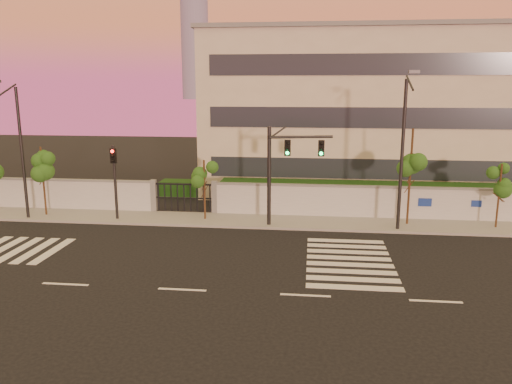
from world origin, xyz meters
TOP-DOWN VIEW (x-y plane):
  - ground at (0.00, 0.00)m, footprint 120.00×120.00m
  - sidewalk at (0.00, 10.50)m, footprint 60.00×3.00m
  - perimeter_wall at (0.10, 12.00)m, footprint 60.00×0.36m
  - hedge_row at (1.17, 14.74)m, footprint 41.00×4.25m
  - institutional_building at (9.00, 21.99)m, footprint 24.40×12.40m
  - road_markings at (-1.58, 3.76)m, footprint 57.00×7.62m
  - street_tree_c at (-11.49, 10.32)m, footprint 1.43×1.14m
  - street_tree_d at (-1.27, 10.44)m, footprint 1.42×1.13m
  - street_tree_e at (10.82, 10.69)m, footprint 1.55×1.23m
  - street_tree_f at (15.76, 10.50)m, footprint 1.33×1.06m
  - traffic_signal_main at (3.44, 9.59)m, footprint 3.69×0.87m
  - traffic_signal_secondary at (-6.66, 9.84)m, footprint 0.36×0.35m
  - streetlight_west at (-12.26, 9.36)m, footprint 0.50×2.03m
  - streetlight_east at (10.07, 9.34)m, footprint 0.53×2.14m

SIDE VIEW (x-z plane):
  - ground at x=0.00m, z-range 0.00..0.00m
  - road_markings at x=-1.58m, z-range 0.00..0.02m
  - sidewalk at x=0.00m, z-range 0.00..0.15m
  - hedge_row at x=1.17m, z-range -0.08..1.72m
  - perimeter_wall at x=0.10m, z-range -0.03..2.17m
  - street_tree_d at x=-1.27m, z-range 0.89..4.66m
  - street_tree_f at x=15.76m, z-range 0.91..4.73m
  - traffic_signal_secondary at x=-6.66m, z-range 0.63..5.28m
  - street_tree_c at x=-11.49m, z-range 1.05..5.50m
  - traffic_signal_main at x=3.44m, z-range 0.78..6.65m
  - street_tree_e at x=10.82m, z-range 1.35..7.10m
  - streetlight_west at x=-12.26m, z-range 0.34..8.78m
  - streetlight_east at x=10.07m, z-range 0.36..9.24m
  - institutional_building at x=9.00m, z-range 0.03..12.28m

